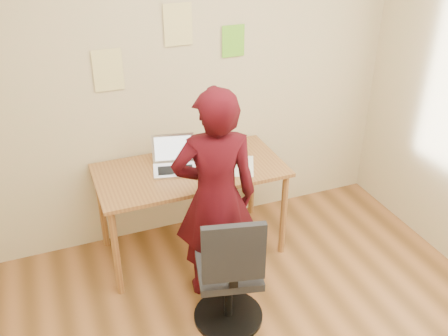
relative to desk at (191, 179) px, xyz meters
name	(u,v)px	position (x,y,z in m)	size (l,w,h in m)	color
room	(295,187)	(0.09, -1.38, 0.70)	(3.58, 3.58, 2.78)	brown
desk	(191,179)	(0.00, 0.00, 0.00)	(1.40, 0.70, 0.74)	olive
laptop	(174,162)	(-0.10, 0.06, 0.14)	(0.37, 0.34, 0.23)	silver
paper_sheet	(238,166)	(0.35, -0.09, 0.09)	(0.23, 0.33, 0.00)	white
phone	(221,177)	(0.17, -0.21, 0.09)	(0.09, 0.14, 0.01)	black
wall_note_left	(108,70)	(-0.47, 0.36, 0.79)	(0.21, 0.00, 0.30)	#ECDD8D
wall_note_mid	(178,25)	(0.06, 0.36, 1.06)	(0.21, 0.00, 0.30)	#ECDD8D
wall_note_right	(233,41)	(0.49, 0.36, 0.91)	(0.18, 0.00, 0.24)	#6FCD2E
office_chair	(230,280)	(-0.03, -0.86, -0.27)	(0.48, 0.49, 0.90)	black
person	(215,197)	(0.02, -0.49, 0.12)	(0.57, 0.37, 1.55)	#39070E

